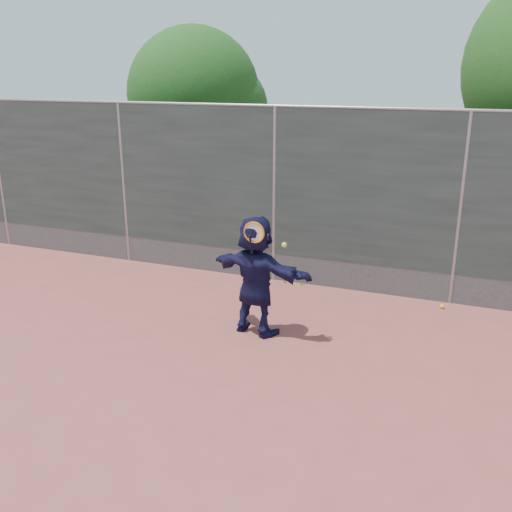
% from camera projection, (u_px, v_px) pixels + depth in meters
% --- Properties ---
extents(ground, '(80.00, 80.00, 0.00)m').
position_uv_depth(ground, '(180.00, 371.00, 7.06)').
color(ground, '#9E4C42').
rests_on(ground, ground).
extents(player, '(1.65, 0.85, 1.70)m').
position_uv_depth(player, '(256.00, 275.00, 7.87)').
color(player, '#15153A').
rests_on(player, ground).
extents(ball_ground, '(0.07, 0.07, 0.07)m').
position_uv_depth(ball_ground, '(442.00, 306.00, 8.91)').
color(ball_ground, '#C2E633').
rests_on(ball_ground, ground).
extents(fence, '(20.00, 0.06, 3.03)m').
position_uv_depth(fence, '(274.00, 192.00, 9.67)').
color(fence, '#38423D').
rests_on(fence, ground).
extents(swing_action, '(0.60, 0.13, 0.51)m').
position_uv_depth(swing_action, '(257.00, 235.00, 7.46)').
color(swing_action, orange).
rests_on(swing_action, ground).
extents(tree_left, '(3.15, 3.00, 4.53)m').
position_uv_depth(tree_left, '(201.00, 98.00, 12.93)').
color(tree_left, '#382314').
rests_on(tree_left, ground).
extents(weed_clump, '(0.68, 0.07, 0.30)m').
position_uv_depth(weed_clump, '(287.00, 276.00, 9.92)').
color(weed_clump, '#387226').
rests_on(weed_clump, ground).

